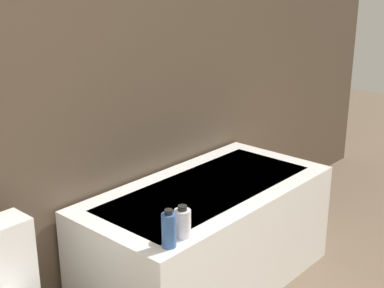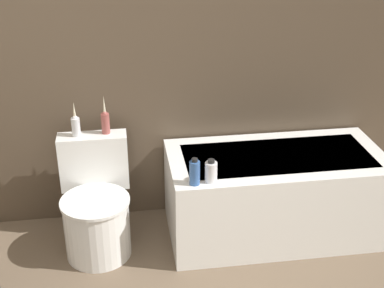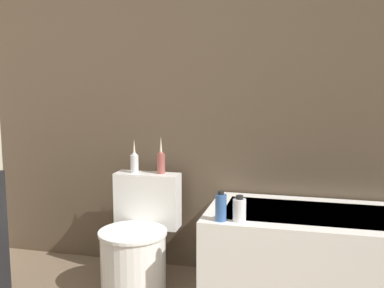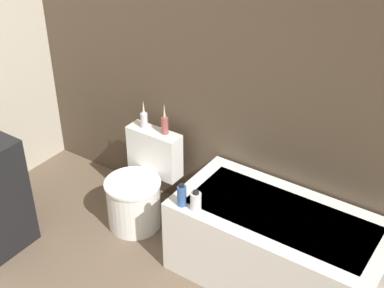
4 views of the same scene
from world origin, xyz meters
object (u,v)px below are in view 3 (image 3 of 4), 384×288
at_px(bathtub, 327,260).
at_px(vase_gold, 134,161).
at_px(shampoo_bottle_tall, 221,207).
at_px(toilet, 137,244).
at_px(vase_silver, 161,161).
at_px(shampoo_bottle_short, 239,210).

xyz_separation_m(bathtub, vase_gold, (-1.26, 0.19, 0.50)).
distance_m(vase_gold, shampoo_bottle_tall, 0.84).
bearing_deg(vase_gold, toilet, -66.40).
distance_m(vase_gold, vase_silver, 0.19).
distance_m(vase_silver, shampoo_bottle_short, 0.78).
height_order(bathtub, shampoo_bottle_tall, shampoo_bottle_tall).
bearing_deg(vase_gold, vase_silver, 4.69).
xyz_separation_m(toilet, vase_gold, (-0.09, 0.21, 0.50)).
bearing_deg(toilet, shampoo_bottle_short, -19.70).
xyz_separation_m(vase_gold, vase_silver, (0.18, 0.02, 0.01)).
distance_m(toilet, shampoo_bottle_tall, 0.74).
height_order(vase_silver, shampoo_bottle_short, vase_silver).
bearing_deg(shampoo_bottle_short, bathtub, 28.74).
height_order(bathtub, toilet, toilet).
distance_m(bathtub, toilet, 1.17).
relative_size(vase_gold, shampoo_bottle_short, 1.60).
relative_size(toilet, shampoo_bottle_tall, 4.27).
xyz_separation_m(bathtub, shampoo_bottle_short, (-0.48, -0.26, 0.35)).
bearing_deg(toilet, shampoo_bottle_tall, -24.00).
height_order(toilet, shampoo_bottle_tall, shampoo_bottle_tall).
xyz_separation_m(bathtub, shampoo_bottle_tall, (-0.58, -0.28, 0.36)).
relative_size(vase_silver, shampoo_bottle_short, 1.76).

